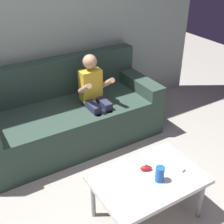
{
  "coord_description": "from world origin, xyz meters",
  "views": [
    {
      "loc": [
        -0.77,
        -1.04,
        1.93
      ],
      "look_at": [
        0.38,
        0.87,
        0.61
      ],
      "focal_mm": 47.63,
      "sensor_mm": 36.0,
      "label": 1
    }
  ],
  "objects": [
    {
      "name": "coffee_table",
      "position": [
        0.3,
        0.22,
        0.37
      ],
      "size": [
        0.81,
        0.54,
        0.41
      ],
      "color": "beige",
      "rests_on": "ground"
    },
    {
      "name": "couch",
      "position": [
        0.22,
        1.51,
        0.29
      ],
      "size": [
        1.88,
        0.8,
        0.84
      ],
      "color": "#2D4238",
      "rests_on": "ground"
    },
    {
      "name": "nunchuk_red",
      "position": [
        0.33,
        0.29,
        0.43
      ],
      "size": [
        0.1,
        0.08,
        0.05
      ],
      "color": "red",
      "rests_on": "coffee_table"
    },
    {
      "name": "game_remote_white_near_edge",
      "position": [
        0.55,
        0.2,
        0.42
      ],
      "size": [
        0.05,
        0.14,
        0.03
      ],
      "color": "white",
      "rests_on": "coffee_table"
    },
    {
      "name": "person_seated_on_couch",
      "position": [
        0.45,
        1.33,
        0.55
      ],
      "size": [
        0.3,
        0.37,
        0.95
      ],
      "color": "#282D47",
      "rests_on": "ground"
    },
    {
      "name": "soda_can",
      "position": [
        0.34,
        0.16,
        0.47
      ],
      "size": [
        0.07,
        0.07,
        0.12
      ],
      "primitive_type": "cylinder",
      "color": "#1959B2",
      "rests_on": "coffee_table"
    },
    {
      "name": "wall_back",
      "position": [
        0.0,
        1.91,
        1.25
      ],
      "size": [
        4.31,
        0.05,
        2.5
      ],
      "primitive_type": "cube",
      "color": "gray",
      "rests_on": "ground"
    }
  ]
}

